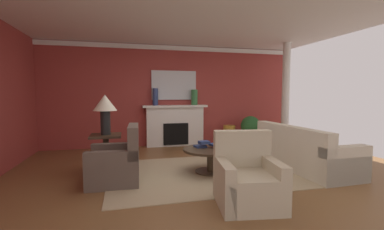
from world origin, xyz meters
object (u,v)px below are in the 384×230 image
Objects in this scene: coffee_table at (210,155)px; potted_plant at (251,128)px; fireplace at (175,127)px; armchair_near_window at (117,164)px; side_table at (106,150)px; vase_mantel_right at (194,97)px; sofa at (303,153)px; armchair_facing_fireplace at (248,182)px; vase_mantel_left at (155,97)px; mantel_mirror at (174,85)px; table_lamp at (105,107)px; vase_tall_corner at (229,135)px.

coffee_table is 2.99m from potted_plant.
armchair_near_window is at bearing -117.99° from fireplace.
side_table is 1.61× the size of vase_mantel_right.
fireplace is at bearing 124.82° from sofa.
side_table is at bearing 133.05° from armchair_facing_fireplace.
coffee_table is 2.15× the size of vase_mantel_left.
vase_mantel_right reaches higher than coffee_table.
coffee_table is at bearing -75.04° from vase_mantel_left.
vase_mantel_right is 0.93× the size of vase_mantel_left.
vase_mantel_left is (-0.55, -0.17, -0.32)m from mantel_mirror.
table_lamp reaches higher than sofa.
vase_tall_corner is (3.24, 1.82, -0.12)m from side_table.
mantel_mirror is 0.66m from vase_mantel_left.
vase_mantel_right is at bearing 42.36° from table_lamp.
armchair_near_window is at bearing -174.43° from coffee_table.
coffee_table is (-0.03, 1.48, 0.03)m from armchair_facing_fireplace.
table_lamp reaches higher than side_table.
fireplace reaches higher than vase_tall_corner.
mantel_mirror is 1.81× the size of side_table.
vase_mantel_left is (1.17, 2.07, 0.98)m from side_table.
fireplace is 4.18m from armchair_facing_fireplace.
armchair_near_window is at bearing 142.28° from armchair_facing_fireplace.
table_lamp is at bearing 168.51° from sofa.
coffee_table is (-1.85, 0.19, 0.04)m from sofa.
armchair_facing_fireplace reaches higher than side_table.
potted_plant is (1.96, 2.26, 0.16)m from coffee_table.
armchair_facing_fireplace is at bearing -95.05° from vase_mantel_right.
side_table is 3.72m from vase_tall_corner.
fireplace is 1.17m from mantel_mirror.
side_table is at bearing 168.51° from sofa.
mantel_mirror is 4.51m from armchair_facing_fireplace.
mantel_mirror is at bearing 52.47° from table_lamp.
fireplace reaches higher than coffee_table.
table_lamp is 4.26m from potted_plant.
vase_mantel_left is at bearing 180.00° from vase_mantel_right.
armchair_near_window is 3.96m from vase_tall_corner.
armchair_facing_fireplace reaches higher than potted_plant.
armchair_near_window is (-3.52, 0.03, 0.01)m from sofa.
sofa is 3.96m from vase_mantel_left.
vase_mantel_left reaches higher than vase_tall_corner.
potted_plant is at bearing -13.64° from vase_mantel_right.
armchair_near_window reaches higher than side_table.
mantel_mirror is at bearing 17.18° from vase_mantel_left.
armchair_near_window is 3.15m from vase_mantel_left.
fireplace is 3.86× the size of vase_mantel_left.
sofa is 2.83× the size of table_lamp.
armchair_near_window is 1.68m from coffee_table.
table_lamp reaches higher than fireplace.
table_lamp is (-1.72, -2.24, -0.48)m from mantel_mirror.
vase_tall_corner is (-0.49, 2.58, -0.01)m from sofa.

